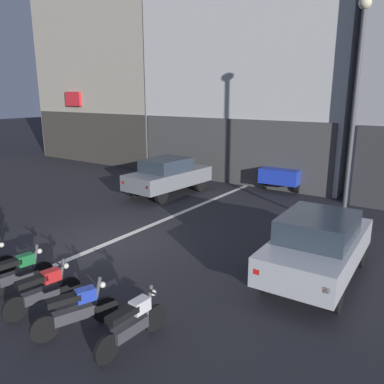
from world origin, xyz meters
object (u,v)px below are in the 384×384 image
object	(u,v)px
street_lamp	(356,97)
motorcycle_red_row_centre	(43,289)
car_blue_down_street	(291,167)
car_silver_parked_kerbside	(318,244)
motorcycle_green_row_left_mid	(18,272)
motorcycle_white_row_rightmost	(133,322)
motorcycle_blue_row_right_mid	(76,309)
car_grey_crossing_near	(168,175)

from	to	relation	value
street_lamp	motorcycle_red_row_centre	bearing A→B (deg)	-114.48
car_blue_down_street	car_silver_parked_kerbside	bearing A→B (deg)	-65.69
motorcycle_green_row_left_mid	motorcycle_white_row_rightmost	xyz separation A→B (m)	(3.49, 0.04, 0.00)
car_blue_down_street	motorcycle_red_row_centre	world-z (taller)	car_blue_down_street
motorcycle_red_row_centre	motorcycle_blue_row_right_mid	size ratio (longest dim) A/B	1.05
street_lamp	motorcycle_red_row_centre	distance (m)	10.06
car_grey_crossing_near	car_silver_parked_kerbside	bearing A→B (deg)	-28.32
motorcycle_green_row_left_mid	motorcycle_red_row_centre	bearing A→B (deg)	-7.36
car_silver_parked_kerbside	motorcycle_blue_row_right_mid	distance (m)	5.62
motorcycle_red_row_centre	street_lamp	bearing A→B (deg)	65.52
car_blue_down_street	car_grey_crossing_near	bearing A→B (deg)	-128.16
car_silver_parked_kerbside	street_lamp	world-z (taller)	street_lamp
car_silver_parked_kerbside	motorcycle_blue_row_right_mid	size ratio (longest dim) A/B	2.63
street_lamp	motorcycle_red_row_centre	world-z (taller)	street_lamp
motorcycle_white_row_rightmost	car_grey_crossing_near	bearing A→B (deg)	124.94
car_grey_crossing_near	street_lamp	size ratio (longest dim) A/B	0.60
car_grey_crossing_near	motorcycle_white_row_rightmost	world-z (taller)	car_grey_crossing_near
motorcycle_green_row_left_mid	street_lamp	bearing A→B (deg)	58.89
car_grey_crossing_near	motorcycle_green_row_left_mid	xyz separation A→B (m)	(2.59, -8.75, -0.43)
car_grey_crossing_near	motorcycle_blue_row_right_mid	xyz separation A→B (m)	(4.93, -9.00, -0.43)
car_grey_crossing_near	motorcycle_red_row_centre	world-z (taller)	car_grey_crossing_near
car_grey_crossing_near	car_blue_down_street	xyz separation A→B (m)	(3.82, 4.86, 0.00)
motorcycle_red_row_centre	motorcycle_blue_row_right_mid	world-z (taller)	same
motorcycle_green_row_left_mid	motorcycle_white_row_rightmost	distance (m)	3.49
car_grey_crossing_near	car_silver_parked_kerbside	distance (m)	9.03
motorcycle_green_row_left_mid	motorcycle_blue_row_right_mid	world-z (taller)	same
motorcycle_green_row_left_mid	motorcycle_white_row_rightmost	bearing A→B (deg)	0.62
motorcycle_green_row_left_mid	motorcycle_red_row_centre	xyz separation A→B (m)	(1.16, -0.15, 0.00)
car_silver_parked_kerbside	car_grey_crossing_near	bearing A→B (deg)	151.68
car_silver_parked_kerbside	motorcycle_blue_row_right_mid	bearing A→B (deg)	-122.59
car_silver_parked_kerbside	car_blue_down_street	world-z (taller)	same
street_lamp	motorcycle_white_row_rightmost	size ratio (longest dim) A/B	4.22
motorcycle_blue_row_right_mid	motorcycle_white_row_rightmost	bearing A→B (deg)	14.04
car_silver_parked_kerbside	motorcycle_green_row_left_mid	world-z (taller)	car_silver_parked_kerbside
car_blue_down_street	motorcycle_green_row_left_mid	world-z (taller)	car_blue_down_street
car_blue_down_street	street_lamp	size ratio (longest dim) A/B	0.59
car_blue_down_street	motorcycle_green_row_left_mid	bearing A→B (deg)	-95.13
motorcycle_green_row_left_mid	motorcycle_red_row_centre	world-z (taller)	same
car_blue_down_street	motorcycle_red_row_centre	size ratio (longest dim) A/B	2.53
motorcycle_green_row_left_mid	motorcycle_red_row_centre	distance (m)	1.17
motorcycle_red_row_centre	motorcycle_blue_row_right_mid	distance (m)	1.17
motorcycle_red_row_centre	car_silver_parked_kerbside	bearing A→B (deg)	47.82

